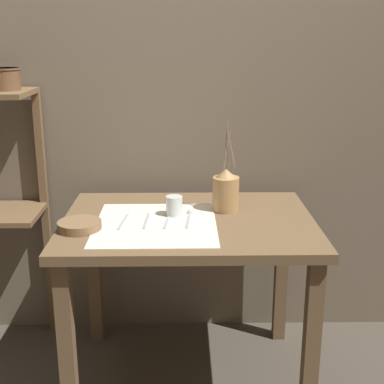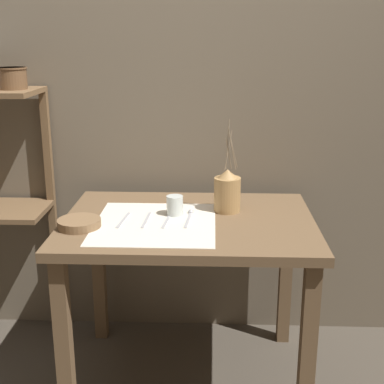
{
  "view_description": "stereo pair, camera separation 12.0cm",
  "coord_description": "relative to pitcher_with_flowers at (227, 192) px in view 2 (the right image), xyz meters",
  "views": [
    {
      "loc": [
        -0.02,
        -2.15,
        1.53
      ],
      "look_at": [
        0.02,
        0.0,
        0.9
      ],
      "focal_mm": 50.0,
      "sensor_mm": 36.0,
      "label": 1
    },
    {
      "loc": [
        0.1,
        -2.15,
        1.53
      ],
      "look_at": [
        0.02,
        0.0,
        0.9
      ],
      "focal_mm": 50.0,
      "sensor_mm": 36.0,
      "label": 2
    }
  ],
  "objects": [
    {
      "name": "ground_plane",
      "position": [
        -0.17,
        -0.11,
        -0.87
      ],
      "size": [
        12.0,
        12.0,
        0.0
      ],
      "primitive_type": "plane",
      "color": "#473F35"
    },
    {
      "name": "stone_wall_back",
      "position": [
        -0.17,
        0.39,
        0.33
      ],
      "size": [
        7.0,
        0.06,
        2.4
      ],
      "color": "#6B5E4C",
      "rests_on": "ground_plane"
    },
    {
      "name": "wooden_table",
      "position": [
        -0.17,
        -0.11,
        -0.2
      ],
      "size": [
        1.07,
        0.79,
        0.78
      ],
      "color": "brown",
      "rests_on": "ground_plane"
    },
    {
      "name": "wooden_shelf_unit",
      "position": [
        -1.1,
        0.22,
        0.02
      ],
      "size": [
        0.45,
        0.34,
        1.29
      ],
      "color": "brown",
      "rests_on": "ground_plane"
    },
    {
      "name": "linen_cloth",
      "position": [
        -0.3,
        -0.18,
        -0.09
      ],
      "size": [
        0.5,
        0.54,
        0.0
      ],
      "color": "beige",
      "rests_on": "wooden_table"
    },
    {
      "name": "pitcher_with_flowers",
      "position": [
        0.0,
        0.0,
        0.0
      ],
      "size": [
        0.12,
        0.12,
        0.41
      ],
      "color": "#A87F4C",
      "rests_on": "wooden_table"
    },
    {
      "name": "wooden_bowl",
      "position": [
        -0.61,
        -0.23,
        -0.07
      ],
      "size": [
        0.18,
        0.18,
        0.04
      ],
      "color": "brown",
      "rests_on": "wooden_table"
    },
    {
      "name": "glass_tumbler_near",
      "position": [
        -0.23,
        -0.07,
        -0.04
      ],
      "size": [
        0.07,
        0.07,
        0.09
      ],
      "color": "silver",
      "rests_on": "wooden_table"
    },
    {
      "name": "knife_center",
      "position": [
        -0.44,
        -0.15,
        -0.08
      ],
      "size": [
        0.03,
        0.19,
        0.0
      ],
      "color": "#A8A8AD",
      "rests_on": "wooden_table"
    },
    {
      "name": "fork_outer",
      "position": [
        -0.34,
        -0.15,
        -0.08
      ],
      "size": [
        0.02,
        0.19,
        0.0
      ],
      "color": "#A8A8AD",
      "rests_on": "wooden_table"
    },
    {
      "name": "spoon_inner",
      "position": [
        -0.25,
        -0.09,
        -0.08
      ],
      "size": [
        0.04,
        0.2,
        0.02
      ],
      "color": "#A8A8AD",
      "rests_on": "wooden_table"
    },
    {
      "name": "spoon_outer",
      "position": [
        -0.16,
        -0.08,
        -0.08
      ],
      "size": [
        0.03,
        0.21,
        0.02
      ],
      "color": "#A8A8AD",
      "rests_on": "wooden_table"
    },
    {
      "name": "metal_pot_small",
      "position": [
        -0.98,
        0.17,
        0.48
      ],
      "size": [
        0.14,
        0.14,
        0.1
      ],
      "color": "brown",
      "rests_on": "wooden_shelf_unit"
    }
  ]
}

